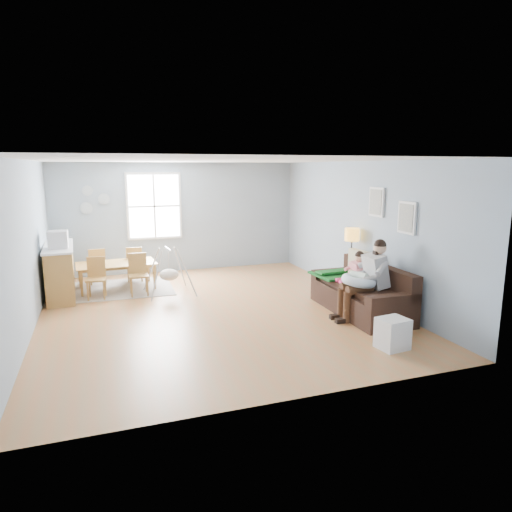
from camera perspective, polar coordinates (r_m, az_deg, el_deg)
name	(u,v)px	position (r m, az deg, el deg)	size (l,w,h in m)	color
room	(212,177)	(8.07, -5.57, 9.86)	(8.40, 9.40, 3.90)	#AE6E3D
window	(154,206)	(11.42, -12.61, 6.10)	(1.32, 0.08, 1.62)	silver
pictures	(391,209)	(8.39, 16.51, 5.60)	(0.05, 1.34, 0.74)	silver
wall_plates	(93,200)	(11.33, -19.76, 6.60)	(0.67, 0.02, 0.66)	#8CA0A8
sofa	(363,296)	(8.46, 13.25, -4.85)	(0.95, 2.17, 0.87)	black
green_throw	(340,274)	(8.95, 10.45, -2.23)	(0.98, 0.79, 0.04)	#145B21
beige_pillow	(359,263)	(8.93, 12.71, -0.86)	(0.14, 0.50, 0.50)	#C3B695
father	(367,277)	(8.02, 13.70, -2.53)	(0.97, 0.45, 1.38)	gray
nursing_pillow	(359,281)	(7.95, 12.70, -3.03)	(0.59, 0.59, 0.16)	silver
infant	(357,275)	(7.96, 12.53, -2.37)	(0.24, 0.41, 0.15)	silver
toddler	(354,270)	(8.48, 12.19, -1.77)	(0.55, 0.27, 0.86)	silver
floor_lamp	(352,240)	(9.20, 11.88, 1.92)	(0.28, 0.28, 1.40)	black
storage_cube	(392,334)	(6.94, 16.65, -9.28)	(0.45, 0.41, 0.45)	silver
rug	(118,289)	(10.28, -16.88, -3.96)	(2.27, 1.73, 0.01)	gray
dining_table	(117,276)	(10.21, -16.96, -2.44)	(1.63, 0.91, 0.57)	olive
chair_sw	(96,276)	(9.62, -19.34, -2.33)	(0.41, 0.41, 0.82)	olive
chair_se	(138,272)	(9.63, -14.52, -1.93)	(0.39, 0.39, 0.85)	olive
chair_nw	(97,264)	(10.73, -19.23, -1.01)	(0.40, 0.40, 0.82)	olive
chair_ne	(135,262)	(10.74, -14.93, -0.77)	(0.40, 0.40, 0.81)	olive
counter	(60,270)	(10.06, -23.27, -1.65)	(0.63, 1.88, 1.04)	olive
monitor	(58,240)	(9.59, -23.53, 1.90)	(0.36, 0.34, 0.34)	silver
baby_swing	(169,274)	(9.52, -10.82, -2.22)	(0.99, 1.01, 0.96)	silver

